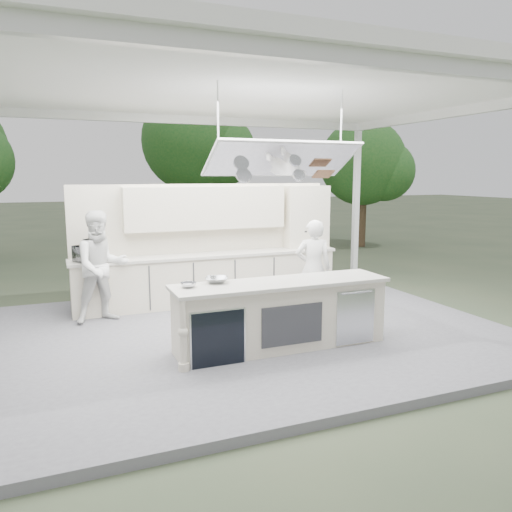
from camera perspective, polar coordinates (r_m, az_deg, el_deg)
name	(u,v)px	position (r m, az deg, el deg)	size (l,w,h in m)	color
ground	(245,337)	(7.98, -1.24, -9.28)	(90.00, 90.00, 0.00)	#434A33
stage_deck	(245,334)	(7.97, -1.24, -8.87)	(8.00, 6.00, 0.12)	slate
tent	(245,94)	(7.65, -1.28, 18.07)	(8.20, 6.20, 3.86)	white
demo_island	(280,314)	(7.07, 2.77, -6.69)	(3.10, 0.79, 0.95)	beige
back_counter	(210,278)	(9.57, -5.33, -2.49)	(5.08, 0.72, 0.95)	beige
back_wall_unit	(227,225)	(9.76, -3.28, 3.57)	(5.05, 0.48, 2.25)	beige
tree_cluster	(133,152)	(17.05, -13.88, 11.50)	(19.55, 9.40, 5.85)	#4D3A26
head_chef	(313,268)	(8.60, 6.56, -1.40)	(0.61, 0.40, 1.67)	white
sous_chef	(102,267)	(8.60, -17.24, -1.17)	(0.90, 0.70, 1.85)	white
toaster_oven	(90,253)	(9.05, -18.47, 0.31)	(0.50, 0.34, 0.27)	#B8BABF
bowl_large	(217,280)	(6.89, -4.51, -2.75)	(0.32, 0.32, 0.08)	#ACAFB3
bowl_small	(188,285)	(6.65, -7.73, -3.30)	(0.21, 0.21, 0.07)	#B9BBC1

